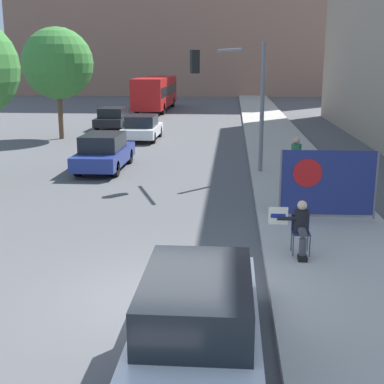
# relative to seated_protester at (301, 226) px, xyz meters

# --- Properties ---
(ground_plane) EXTENTS (160.00, 160.00, 0.00)m
(ground_plane) POSITION_rel_seated_protester_xyz_m (-2.94, -2.26, -0.85)
(ground_plane) COLOR #4F4F51
(sidewalk_curb) EXTENTS (3.46, 90.00, 0.18)m
(sidewalk_curb) POSITION_rel_seated_protester_xyz_m (0.93, 12.74, -0.76)
(sidewalk_curb) COLOR #A8A399
(sidewalk_curb) RESTS_ON ground_plane
(seated_protester) EXTENTS (0.95, 0.77, 1.24)m
(seated_protester) POSITION_rel_seated_protester_xyz_m (0.00, 0.00, 0.00)
(seated_protester) COLOR #474C56
(seated_protester) RESTS_ON sidewalk_curb
(jogger_on_sidewalk) EXTENTS (0.34, 0.34, 1.62)m
(jogger_on_sidewalk) POSITION_rel_seated_protester_xyz_m (0.28, 3.48, 0.15)
(jogger_on_sidewalk) COLOR #424247
(jogger_on_sidewalk) RESTS_ON sidewalk_curb
(pedestrian_behind) EXTENTS (0.34, 0.34, 1.80)m
(pedestrian_behind) POSITION_rel_seated_protester_xyz_m (0.58, 6.33, 0.25)
(pedestrian_behind) COLOR #334775
(pedestrian_behind) RESTS_ON sidewalk_curb
(protest_banner) EXTENTS (2.66, 0.06, 1.91)m
(protest_banner) POSITION_rel_seated_protester_xyz_m (1.07, 2.99, 0.33)
(protest_banner) COLOR slate
(protest_banner) RESTS_ON sidewalk_curb
(traffic_light_pole) EXTENTS (2.83, 2.59, 4.96)m
(traffic_light_pole) POSITION_rel_seated_protester_xyz_m (-1.46, 9.07, 2.70)
(traffic_light_pole) COLOR slate
(traffic_light_pole) RESTS_ON sidewalk_curb
(parked_car_curbside) EXTENTS (1.78, 4.73, 1.52)m
(parked_car_curbside) POSITION_rel_seated_protester_xyz_m (-2.02, -4.49, -0.10)
(parked_car_curbside) COLOR silver
(parked_car_curbside) RESTS_ON ground_plane
(car_on_road_nearest) EXTENTS (1.75, 4.61, 1.52)m
(car_on_road_nearest) POSITION_rel_seated_protester_xyz_m (-6.89, 10.13, -0.10)
(car_on_road_nearest) COLOR navy
(car_on_road_nearest) RESTS_ON ground_plane
(car_on_road_midblock) EXTENTS (1.86, 4.31, 1.43)m
(car_on_road_midblock) POSITION_rel_seated_protester_xyz_m (-6.74, 18.85, -0.13)
(car_on_road_midblock) COLOR white
(car_on_road_midblock) RESTS_ON ground_plane
(car_on_road_distant) EXTENTS (1.85, 4.18, 1.41)m
(car_on_road_distant) POSITION_rel_seated_protester_xyz_m (-9.58, 24.03, -0.14)
(car_on_road_distant) COLOR black
(car_on_road_distant) RESTS_ON ground_plane
(city_bus_on_road) EXTENTS (2.52, 12.26, 3.02)m
(city_bus_on_road) POSITION_rel_seated_protester_xyz_m (-8.60, 37.62, 0.90)
(city_bus_on_road) COLOR red
(city_bus_on_road) RESTS_ON ground_plane
(street_tree_midblock) EXTENTS (4.05, 4.05, 6.34)m
(street_tree_midblock) POSITION_rel_seated_protester_xyz_m (-11.56, 19.02, 3.45)
(street_tree_midblock) COLOR brown
(street_tree_midblock) RESTS_ON ground_plane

